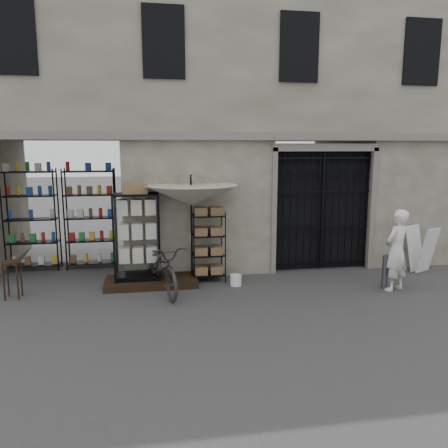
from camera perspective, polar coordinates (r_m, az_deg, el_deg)
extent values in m
plane|color=black|center=(8.72, 6.84, -10.20)|extent=(80.00, 80.00, 0.00)
cube|color=gray|center=(12.17, 1.74, 17.04)|extent=(14.00, 4.00, 9.00)
cube|color=black|center=(10.96, -20.75, 1.46)|extent=(3.00, 1.70, 3.00)
cube|color=black|center=(11.49, -20.45, 0.58)|extent=(2.70, 0.50, 2.50)
cube|color=black|center=(11.03, 12.40, 1.92)|extent=(2.50, 0.06, 3.00)
cube|color=black|center=(10.89, 12.70, 1.55)|extent=(0.05, 0.05, 2.80)
cube|color=black|center=(9.84, -9.46, -7.46)|extent=(2.00, 0.90, 0.15)
cube|color=black|center=(9.87, -11.11, -6.67)|extent=(1.09, 0.90, 0.10)
cube|color=silver|center=(9.40, -12.02, -1.96)|extent=(0.81, 0.35, 1.75)
cube|color=silver|center=(9.68, -11.27, -2.22)|extent=(0.89, 0.69, 1.46)
cube|color=olive|center=(9.52, -11.49, 4.25)|extent=(0.64, 0.57, 0.21)
cube|color=black|center=(9.89, -2.06, -2.89)|extent=(0.82, 0.69, 1.60)
cube|color=olive|center=(9.90, -2.06, -3.18)|extent=(0.69, 0.56, 1.20)
cylinder|color=black|center=(9.66, -4.27, -0.71)|extent=(0.04, 0.04, 2.42)
imported|color=#AEAC9F|center=(9.54, -4.34, 4.50)|extent=(1.95, 1.98, 1.63)
cylinder|color=white|center=(9.68, 1.55, -7.34)|extent=(0.29, 0.29, 0.24)
imported|color=black|center=(9.39, -7.88, -8.74)|extent=(0.92, 1.18, 1.99)
cylinder|color=black|center=(9.68, -26.05, -4.51)|extent=(0.42, 0.42, 0.04)
cube|color=black|center=(9.78, -25.89, -6.63)|extent=(0.32, 0.32, 0.75)
cylinder|color=#545861|center=(10.01, 20.30, -5.90)|extent=(0.17, 0.17, 0.74)
imported|color=white|center=(10.09, 21.28, -8.02)|extent=(1.35, 1.84, 0.42)
cube|color=silver|center=(11.53, 25.09, -3.14)|extent=(0.58, 0.45, 1.10)
cube|color=silver|center=(11.71, 23.66, -2.85)|extent=(0.58, 0.45, 1.10)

